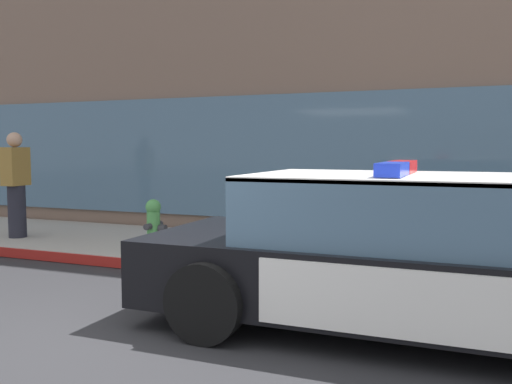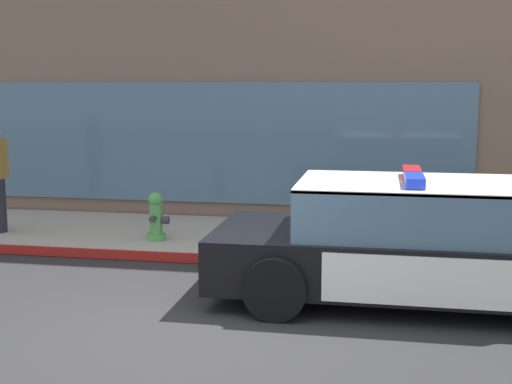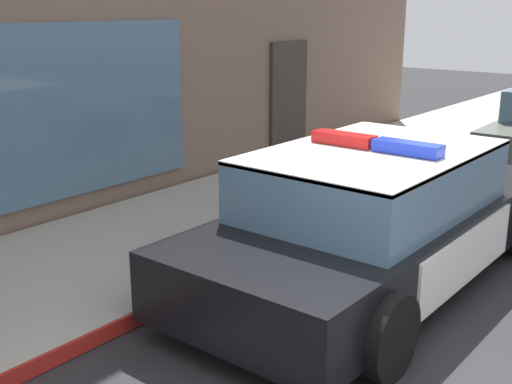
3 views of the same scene
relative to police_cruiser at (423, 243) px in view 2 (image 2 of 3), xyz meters
name	(u,v)px [view 2 (image 2 of 3)]	position (x,y,z in m)	size (l,w,h in m)	color
ground	(189,328)	(-2.37, -1.35, -0.68)	(48.00, 48.00, 0.00)	#262628
sidewalk	(257,239)	(-2.37, 2.45, -0.60)	(48.00, 2.63, 0.15)	#A39E93
curb_red_paint	(239,260)	(-2.37, 1.11, -0.60)	(28.80, 0.04, 0.14)	maroon
police_cruiser	(423,243)	(0.00, 0.00, 0.00)	(4.87, 2.10, 1.49)	black
fire_hydrant	(156,217)	(-3.78, 1.79, -0.18)	(0.34, 0.39, 0.73)	#4C994C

